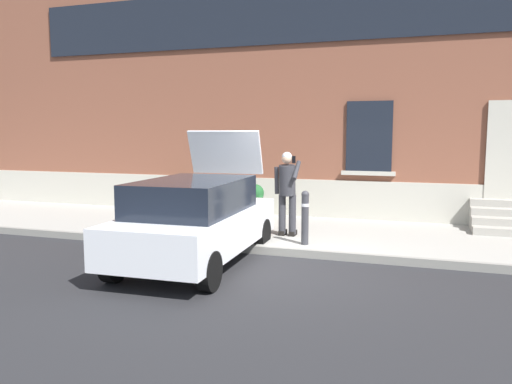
{
  "coord_description": "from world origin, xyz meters",
  "views": [
    {
      "loc": [
        2.13,
        -7.99,
        2.31
      ],
      "look_at": [
        -1.06,
        1.6,
        1.1
      ],
      "focal_mm": 35.38,
      "sensor_mm": 36.0,
      "label": 1
    }
  ],
  "objects_px": {
    "bollard_near_person": "(305,216)",
    "planter_terracotta": "(179,195)",
    "planter_cream": "(256,200)",
    "hatchback_car_white": "(196,219)",
    "person_on_phone": "(287,188)"
  },
  "relations": [
    {
      "from": "hatchback_car_white",
      "to": "planter_cream",
      "type": "relative_size",
      "value": 4.78
    },
    {
      "from": "bollard_near_person",
      "to": "planter_terracotta",
      "type": "relative_size",
      "value": 1.22
    },
    {
      "from": "hatchback_car_white",
      "to": "planter_terracotta",
      "type": "xyz_separation_m",
      "value": [
        -2.53,
        4.29,
        -0.19
      ]
    },
    {
      "from": "planter_terracotta",
      "to": "planter_cream",
      "type": "relative_size",
      "value": 1.0
    },
    {
      "from": "bollard_near_person",
      "to": "planter_cream",
      "type": "distance_m",
      "value": 3.11
    },
    {
      "from": "bollard_near_person",
      "to": "planter_cream",
      "type": "relative_size",
      "value": 1.22
    },
    {
      "from": "hatchback_car_white",
      "to": "person_on_phone",
      "type": "distance_m",
      "value": 2.4
    },
    {
      "from": "hatchback_car_white",
      "to": "planter_cream",
      "type": "bearing_deg",
      "value": 93.23
    },
    {
      "from": "bollard_near_person",
      "to": "person_on_phone",
      "type": "bearing_deg",
      "value": 128.51
    },
    {
      "from": "hatchback_car_white",
      "to": "planter_terracotta",
      "type": "distance_m",
      "value": 4.98
    },
    {
      "from": "planter_cream",
      "to": "hatchback_car_white",
      "type": "bearing_deg",
      "value": -86.77
    },
    {
      "from": "bollard_near_person",
      "to": "planter_terracotta",
      "type": "height_order",
      "value": "bollard_near_person"
    },
    {
      "from": "hatchback_car_white",
      "to": "bollard_near_person",
      "type": "distance_m",
      "value": 2.17
    },
    {
      "from": "person_on_phone",
      "to": "planter_cream",
      "type": "bearing_deg",
      "value": 117.7
    },
    {
      "from": "hatchback_car_white",
      "to": "planter_terracotta",
      "type": "relative_size",
      "value": 4.78
    }
  ]
}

